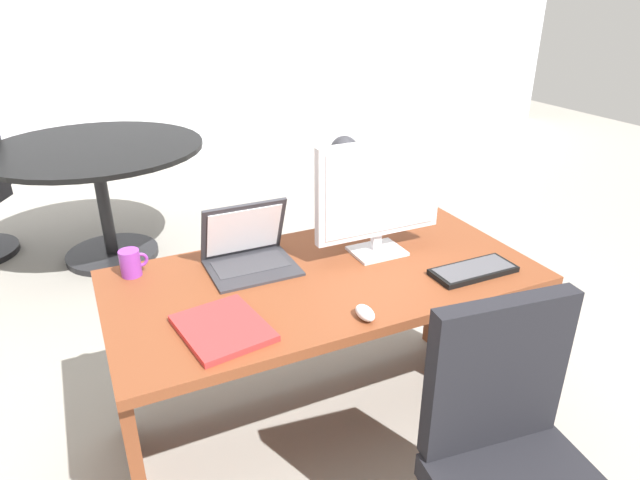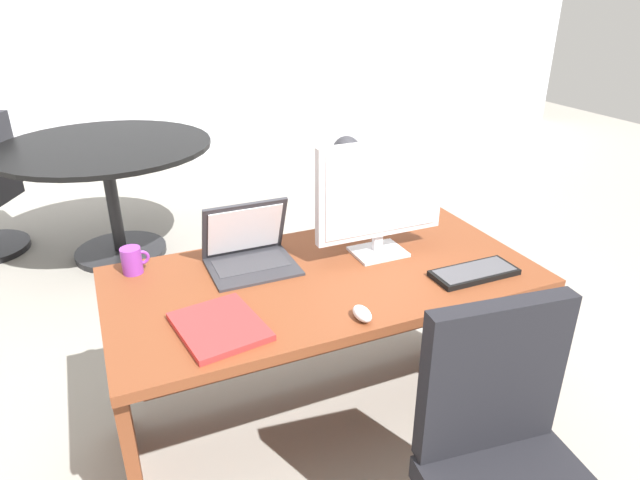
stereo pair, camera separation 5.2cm
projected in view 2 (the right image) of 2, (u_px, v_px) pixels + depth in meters
name	position (u px, v px, depth m)	size (l,w,h in m)	color
ground	(230.00, 270.00, 3.56)	(12.00, 12.00, 0.00)	gray
back_wall	(147.00, 16.00, 5.09)	(10.00, 0.10, 2.80)	silver
desk	(319.00, 317.00, 2.14)	(1.54, 0.78, 0.72)	brown
monitor	(381.00, 193.00, 2.05)	(0.52, 0.16, 0.45)	silver
laptop	(248.00, 245.00, 2.06)	(0.32, 0.27, 0.24)	#2D2D33
keyboard	(474.00, 273.00, 1.99)	(0.32, 0.13, 0.02)	black
mouse	(362.00, 314.00, 1.73)	(0.05, 0.09, 0.04)	silver
desk_lamp	(346.00, 164.00, 2.18)	(0.12, 0.15, 0.42)	#2D2D33
book	(219.00, 326.00, 1.68)	(0.28, 0.32, 0.02)	red
coffee_mug	(132.00, 260.00, 2.00)	(0.10, 0.07, 0.10)	purple
meeting_table	(108.00, 172.00, 3.53)	(1.32, 1.32, 0.77)	black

